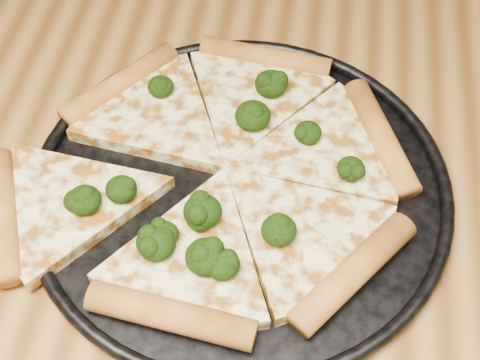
# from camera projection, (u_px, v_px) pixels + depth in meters

# --- Properties ---
(pizza_pan) EXTENTS (0.36, 0.36, 0.02)m
(pizza_pan) POSITION_uv_depth(u_px,v_px,m) (240.00, 186.00, 0.59)
(pizza_pan) COLOR black
(pizza_pan) RESTS_ON dining_table
(pizza) EXTENTS (0.37, 0.32, 0.02)m
(pizza) POSITION_uv_depth(u_px,v_px,m) (216.00, 171.00, 0.59)
(pizza) COLOR #ECDD90
(pizza) RESTS_ON pizza_pan
(broccoli_florets) EXTENTS (0.24, 0.22, 0.02)m
(broccoli_florets) POSITION_uv_depth(u_px,v_px,m) (207.00, 188.00, 0.56)
(broccoli_florets) COLOR black
(broccoli_florets) RESTS_ON pizza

